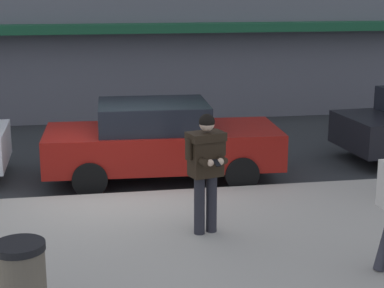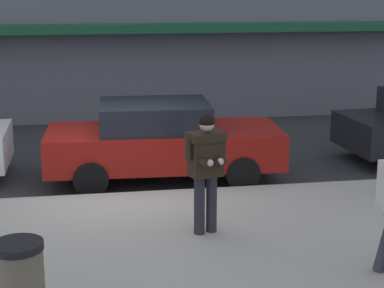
% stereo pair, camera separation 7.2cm
% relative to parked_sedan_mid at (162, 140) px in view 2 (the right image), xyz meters
% --- Properties ---
extents(ground_plane, '(80.00, 80.00, 0.00)m').
position_rel_parked_sedan_mid_xyz_m(ground_plane, '(-0.88, -0.91, -0.79)').
color(ground_plane, '#2B2D30').
extents(sidewalk, '(32.00, 5.30, 0.14)m').
position_rel_parked_sedan_mid_xyz_m(sidewalk, '(0.12, -3.76, -0.72)').
color(sidewalk, '#A8A399').
rests_on(sidewalk, ground).
extents(curb_paint_line, '(28.00, 0.12, 0.01)m').
position_rel_parked_sedan_mid_xyz_m(curb_paint_line, '(0.12, -0.86, -0.79)').
color(curb_paint_line, silver).
rests_on(curb_paint_line, ground).
extents(parked_sedan_mid, '(4.57, 2.08, 1.54)m').
position_rel_parked_sedan_mid_xyz_m(parked_sedan_mid, '(0.00, 0.00, 0.00)').
color(parked_sedan_mid, maroon).
rests_on(parked_sedan_mid, ground).
extents(man_texting_on_phone, '(0.63, 0.64, 1.81)m').
position_rel_parked_sedan_mid_xyz_m(man_texting_on_phone, '(0.26, -3.23, 0.46)').
color(man_texting_on_phone, '#23232B').
rests_on(man_texting_on_phone, sidewalk).
extents(trash_bin, '(0.55, 0.55, 0.98)m').
position_rel_parked_sedan_mid_xyz_m(trash_bin, '(-2.18, -5.59, -0.16)').
color(trash_bin, '#665B4C').
rests_on(trash_bin, sidewalk).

